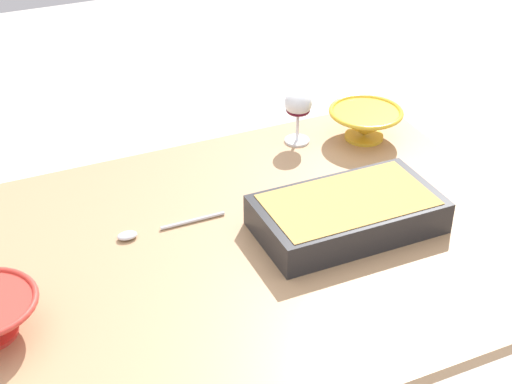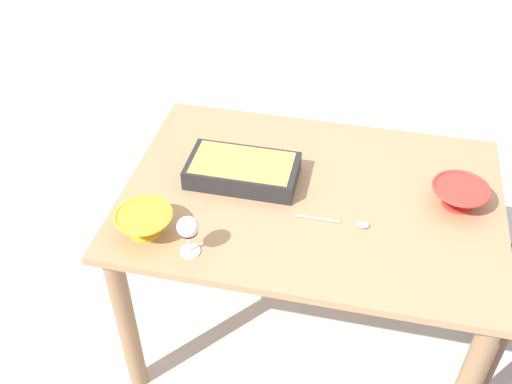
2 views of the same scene
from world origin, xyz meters
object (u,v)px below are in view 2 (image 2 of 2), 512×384
object	(u,v)px
mixing_bowl	(144,222)
small_bowl	(460,195)
wine_glass	(188,229)
dining_table	(310,221)
casserole_dish	(243,170)
serving_spoon	(347,223)

from	to	relation	value
mixing_bowl	small_bowl	world-z (taller)	mixing_bowl
wine_glass	mixing_bowl	world-z (taller)	wine_glass
wine_glass	small_bowl	size ratio (longest dim) A/B	0.73
mixing_bowl	dining_table	bearing A→B (deg)	31.24
casserole_dish	serving_spoon	xyz separation A→B (m)	(0.40, -0.16, -0.03)
dining_table	casserole_dish	size ratio (longest dim) A/B	3.36
casserole_dish	mixing_bowl	bearing A→B (deg)	-126.11
wine_glass	casserole_dish	xyz separation A→B (m)	(0.08, 0.40, -0.06)
dining_table	casserole_dish	distance (m)	0.32
small_bowl	wine_glass	bearing A→B (deg)	-153.45
serving_spoon	mixing_bowl	bearing A→B (deg)	-164.26
dining_table	small_bowl	xyz separation A→B (m)	(0.50, 0.06, 0.18)
mixing_bowl	serving_spoon	size ratio (longest dim) A/B	0.79
serving_spoon	dining_table	bearing A→B (deg)	137.43
mixing_bowl	serving_spoon	bearing A→B (deg)	15.74
dining_table	wine_glass	xyz separation A→B (m)	(-0.34, -0.36, 0.23)
dining_table	casserole_dish	world-z (taller)	casserole_dish
dining_table	casserole_dish	xyz separation A→B (m)	(-0.26, 0.03, 0.17)
dining_table	mixing_bowl	bearing A→B (deg)	-148.76
casserole_dish	dining_table	bearing A→B (deg)	-6.84
dining_table	small_bowl	bearing A→B (deg)	6.35
mixing_bowl	serving_spoon	xyz separation A→B (m)	(0.65, 0.18, -0.04)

